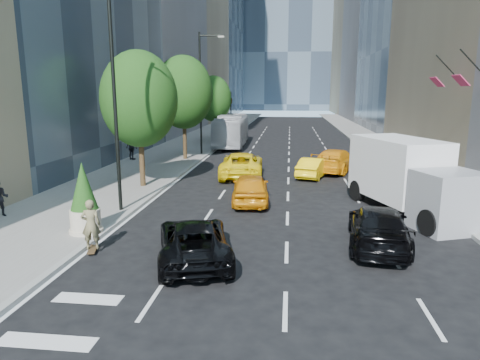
# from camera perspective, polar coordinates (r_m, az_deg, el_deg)

# --- Properties ---
(ground) EXTENTS (160.00, 160.00, 0.00)m
(ground) POSITION_cam_1_polar(r_m,az_deg,el_deg) (14.96, 2.35, -9.41)
(ground) COLOR black
(ground) RESTS_ON ground
(sidewalk_left) EXTENTS (6.00, 120.00, 0.15)m
(sidewalk_left) POSITION_cam_1_polar(r_m,az_deg,el_deg) (45.36, -6.20, 4.92)
(sidewalk_left) COLOR slate
(sidewalk_left) RESTS_ON ground
(sidewalk_right) EXTENTS (4.00, 120.00, 0.15)m
(sidewalk_right) POSITION_cam_1_polar(r_m,az_deg,el_deg) (45.14, 18.11, 4.38)
(sidewalk_right) COLOR slate
(sidewalk_right) RESTS_ON ground
(tower_right_far) EXTENTS (20.00, 24.00, 50.00)m
(tower_right_far) POSITION_cam_1_polar(r_m,az_deg,el_deg) (115.55, 18.22, 20.94)
(tower_right_far) COLOR #766752
(tower_right_far) RESTS_ON ground
(lamp_near) EXTENTS (2.13, 0.22, 10.00)m
(lamp_near) POSITION_cam_1_polar(r_m,az_deg,el_deg) (19.36, -16.01, 12.53)
(lamp_near) COLOR black
(lamp_near) RESTS_ON sidewalk_left
(lamp_far) EXTENTS (2.13, 0.22, 10.00)m
(lamp_far) POSITION_cam_1_polar(r_m,az_deg,el_deg) (36.66, -5.04, 12.34)
(lamp_far) COLOR black
(lamp_far) RESTS_ON sidewalk_left
(tree_near) EXTENTS (4.20, 4.20, 7.46)m
(tree_near) POSITION_cam_1_polar(r_m,az_deg,el_deg) (24.35, -13.31, 10.43)
(tree_near) COLOR black
(tree_near) RESTS_ON sidewalk_left
(tree_mid) EXTENTS (4.50, 4.50, 7.99)m
(tree_mid) POSITION_cam_1_polar(r_m,az_deg,el_deg) (33.92, -7.54, 11.50)
(tree_mid) COLOR black
(tree_mid) RESTS_ON sidewalk_left
(tree_far) EXTENTS (3.90, 3.90, 6.92)m
(tree_far) POSITION_cam_1_polar(r_m,az_deg,el_deg) (46.65, -3.58, 10.76)
(tree_far) COLOR black
(tree_far) RESTS_ON sidewalk_left
(traffic_signal) EXTENTS (2.48, 0.53, 5.20)m
(traffic_signal) POSITION_cam_1_polar(r_m,az_deg,el_deg) (54.44, -1.23, 10.50)
(traffic_signal) COLOR black
(traffic_signal) RESTS_ON sidewalk_left
(facade_flags) EXTENTS (1.85, 13.30, 2.05)m
(facade_flags) POSITION_cam_1_polar(r_m,az_deg,el_deg) (25.80, 29.24, 12.04)
(facade_flags) COLOR black
(facade_flags) RESTS_ON ground
(skateboarder) EXTENTS (0.72, 0.57, 1.73)m
(skateboarder) POSITION_cam_1_polar(r_m,az_deg,el_deg) (15.40, -19.24, -6.04)
(skateboarder) COLOR #706846
(skateboarder) RESTS_ON ground
(black_sedan_lincoln) EXTENTS (3.37, 5.17, 1.32)m
(black_sedan_lincoln) POSITION_cam_1_polar(r_m,az_deg,el_deg) (14.08, -6.16, -7.97)
(black_sedan_lincoln) COLOR black
(black_sedan_lincoln) RESTS_ON ground
(black_sedan_mercedes) EXTENTS (2.59, 5.13, 1.43)m
(black_sedan_mercedes) POSITION_cam_1_polar(r_m,az_deg,el_deg) (15.96, 17.95, -5.91)
(black_sedan_mercedes) COLOR black
(black_sedan_mercedes) RESTS_ON ground
(taxi_a) EXTENTS (2.10, 4.47, 1.48)m
(taxi_a) POSITION_cam_1_polar(r_m,az_deg,el_deg) (21.02, 1.40, -1.06)
(taxi_a) COLOR orange
(taxi_a) RESTS_ON ground
(taxi_b) EXTENTS (2.48, 4.12, 1.28)m
(taxi_b) POSITION_cam_1_polar(r_m,az_deg,el_deg) (27.72, 9.80, 1.69)
(taxi_b) COLOR yellow
(taxi_b) RESTS_ON ground
(taxi_c) EXTENTS (2.93, 5.78, 1.57)m
(taxi_c) POSITION_cam_1_polar(r_m,az_deg,el_deg) (27.47, 0.24, 2.07)
(taxi_c) COLOR yellow
(taxi_c) RESTS_ON ground
(taxi_d) EXTENTS (3.97, 5.75, 1.55)m
(taxi_d) POSITION_cam_1_polar(r_m,az_deg,el_deg) (29.95, 12.67, 2.57)
(taxi_d) COLOR orange
(taxi_d) RESTS_ON ground
(city_bus) EXTENTS (2.95, 11.25, 3.11)m
(city_bus) POSITION_cam_1_polar(r_m,az_deg,el_deg) (43.37, -1.12, 6.65)
(city_bus) COLOR silver
(city_bus) RESTS_ON ground
(box_truck) EXTENTS (4.65, 7.27, 3.28)m
(box_truck) POSITION_cam_1_polar(r_m,az_deg,el_deg) (20.49, 21.64, 0.42)
(box_truck) COLOR white
(box_truck) RESTS_ON ground
(pedestrian_b) EXTENTS (1.17, 0.86, 1.85)m
(pedestrian_b) POSITION_cam_1_polar(r_m,az_deg,el_deg) (34.44, -14.24, 4.16)
(pedestrian_b) COLOR black
(pedestrian_b) RESTS_ON sidewalk_left
(planter_shrub) EXTENTS (1.12, 1.12, 2.69)m
(planter_shrub) POSITION_cam_1_polar(r_m,az_deg,el_deg) (17.07, -20.08, -2.43)
(planter_shrub) COLOR #BFB69F
(planter_shrub) RESTS_ON sidewalk_left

